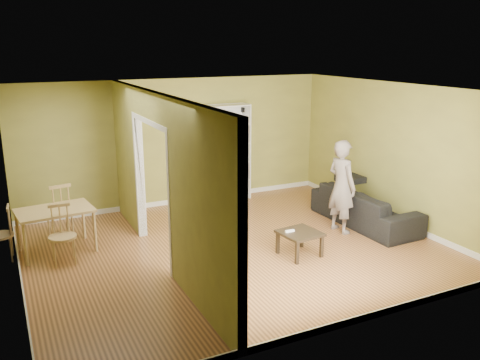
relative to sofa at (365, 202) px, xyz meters
name	(u,v)px	position (x,y,z in m)	size (l,w,h in m)	color
room_shell	(234,172)	(-2.70, -0.02, 0.87)	(6.50, 6.50, 6.50)	#B47840
partition	(161,181)	(-3.90, -0.02, 0.87)	(0.22, 5.50, 2.60)	#9F9D42
wall_speaker	(244,110)	(-1.20, 2.67, 1.47)	(0.10, 0.10, 0.10)	black
sofa	(365,202)	(0.00, 0.00, 0.00)	(0.97, 2.26, 0.86)	#2E2E2F
person	(342,179)	(-0.65, -0.11, 0.55)	(0.56, 0.71, 1.96)	slate
bookshelf	(228,152)	(-1.62, 2.59, 0.59)	(0.86, 0.38, 2.05)	white
paper_box_navy_a	(231,175)	(-1.58, 2.54, 0.11)	(0.42, 0.27, 0.21)	navy
paper_box_teal	(227,157)	(-1.66, 2.54, 0.51)	(0.42, 0.27, 0.22)	#1E775D
paper_box_navy_b	(228,138)	(-1.63, 2.54, 0.91)	(0.41, 0.27, 0.21)	navy
paper_box_navy_c	(227,128)	(-1.65, 2.54, 1.12)	(0.41, 0.27, 0.21)	navy
coffee_table	(300,235)	(-1.88, -0.71, -0.09)	(0.59, 0.59, 0.39)	#302515
game_controller	(290,231)	(-2.03, -0.65, -0.02)	(0.16, 0.04, 0.03)	white
dining_table	(55,214)	(-5.33, 1.14, 0.21)	(1.15, 0.77, 0.72)	tan
chair_left	(0,234)	(-6.15, 1.14, 0.01)	(0.40, 0.40, 0.87)	tan
chair_near	(62,235)	(-5.29, 0.61, 0.03)	(0.42, 0.42, 0.91)	#D4B38B
chair_far	(59,211)	(-5.20, 1.70, 0.07)	(0.46, 0.46, 1.01)	tan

